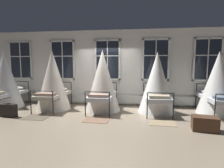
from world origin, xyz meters
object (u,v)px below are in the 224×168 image
cot_fourth (157,83)px  cot_third (103,81)px  travel_trunk (205,124)px  cot_first (5,80)px  cot_fifth (218,84)px  cot_second (53,81)px  suitcase_dark (9,110)px

cot_fourth → cot_third: bearing=90.0°
cot_third → travel_trunk: (3.12, -1.74, -0.93)m
cot_first → cot_fifth: (8.26, 0.08, -0.03)m
cot_third → cot_fourth: cot_third is taller
cot_fifth → travel_trunk: size_ratio=3.53×
cot_second → cot_fifth: 6.18m
cot_third → suitcase_dark: (-3.02, -1.29, -0.91)m
cot_first → cot_fourth: bearing=-88.7°
cot_fifth → travel_trunk: bearing=150.1°
cot_third → cot_fifth: (4.17, 0.06, -0.04)m
cot_fifth → cot_second: bearing=90.9°
cot_first → suitcase_dark: cot_first is taller
cot_third → travel_trunk: cot_third is taller
cot_third → suitcase_dark: bearing=114.3°
cot_third → cot_fifth: 4.17m
cot_fourth → cot_fifth: cot_fifth is taller
travel_trunk → cot_second: bearing=161.4°
cot_first → cot_second: bearing=-89.1°
cot_fifth → suitcase_dark: 7.36m
cot_second → suitcase_dark: bearing=142.1°
cot_first → cot_fourth: cot_first is taller
cot_fourth → suitcase_dark: size_ratio=3.90×
cot_second → suitcase_dark: 1.86m
cot_second → cot_third: 2.02m
cot_first → travel_trunk: 7.48m
cot_fourth → suitcase_dark: cot_fourth is taller
suitcase_dark → travel_trunk: 6.16m
cot_third → suitcase_dark: cot_third is taller
cot_second → cot_third: size_ratio=1.01×
cot_first → travel_trunk: (7.22, -1.72, -0.93)m
cot_second → suitcase_dark: (-1.00, -1.28, -0.91)m
cot_third → suitcase_dark: size_ratio=4.05×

